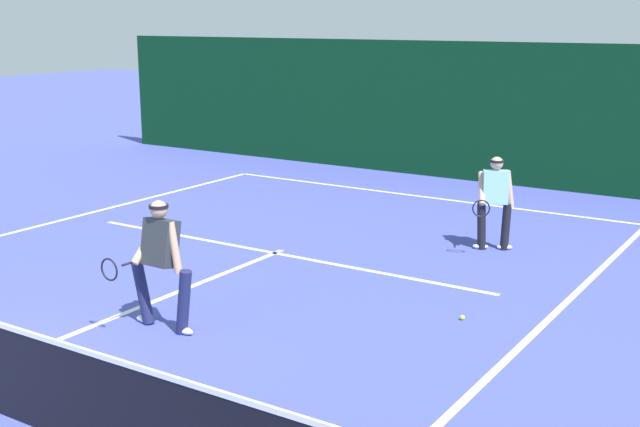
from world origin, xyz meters
TOP-DOWN VIEW (x-y plane):
  - court_line_baseline_far at (0.00, 11.62)m, footprint 9.77×0.10m
  - court_line_service at (0.00, 6.19)m, footprint 7.97×0.10m
  - court_line_centre at (0.00, 3.20)m, footprint 0.10×6.40m
  - player_near at (0.82, 2.62)m, footprint 1.03×0.87m
  - player_far at (3.01, 8.41)m, footprint 0.68×0.94m
  - tennis_ball at (3.93, 4.98)m, footprint 0.07×0.07m
  - back_fence_windscreen at (0.00, 13.97)m, footprint 21.45×0.12m

SIDE VIEW (x-z plane):
  - court_line_baseline_far at x=0.00m, z-range 0.00..0.01m
  - court_line_service at x=0.00m, z-range 0.00..0.01m
  - court_line_centre at x=0.00m, z-range 0.00..0.01m
  - tennis_ball at x=3.93m, z-range 0.00..0.07m
  - player_far at x=3.01m, z-range 0.08..1.69m
  - player_near at x=0.82m, z-range 0.09..1.78m
  - back_fence_windscreen at x=0.00m, z-range 0.00..3.33m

